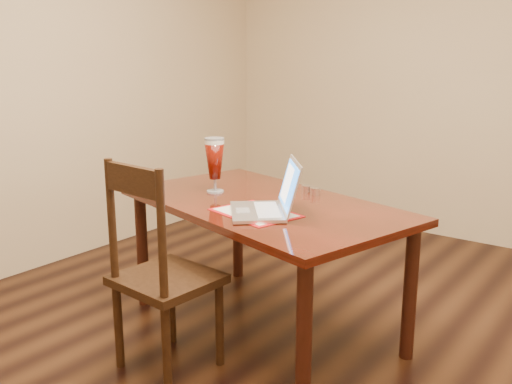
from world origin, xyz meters
The scene contains 3 objects.
ground centered at (0.00, 0.00, 0.00)m, with size 5.00×5.00×0.00m, color black.
dining_table centered at (-0.42, 0.25, 0.66)m, with size 1.72×1.23×1.04m.
dining_chair centered at (-0.55, -0.36, 0.48)m, with size 0.47×0.45×1.03m.
Camera 1 is at (1.30, -2.10, 1.49)m, focal length 40.00 mm.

